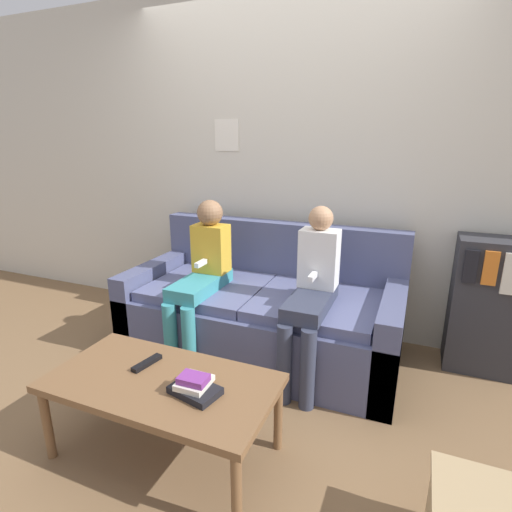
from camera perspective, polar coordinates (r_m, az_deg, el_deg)
The scene contains 9 objects.
ground_plane at distance 2.61m, azimuth -3.87°, elevation -18.90°, with size 10.00×10.00×0.00m, color brown.
wall_back at distance 3.17m, azimuth 4.87°, elevation 12.70°, with size 8.00×0.06×2.60m.
couch at distance 2.92m, azimuth 1.08°, elevation -8.10°, with size 1.90×0.91×0.90m.
coffee_table at distance 2.04m, azimuth -13.30°, elevation -17.79°, with size 1.09×0.56×0.41m.
person_left at distance 2.77m, azimuth -7.78°, elevation -2.30°, with size 0.24×0.61×1.10m.
person_right at distance 2.48m, azimuth 8.01°, elevation -4.75°, with size 0.24×0.61×1.11m.
tv_remote at distance 2.14m, azimuth -15.31°, elevation -14.52°, with size 0.07×0.17×0.02m.
book_stack at distance 1.89m, azimuth -8.77°, elevation -17.90°, with size 0.24×0.19×0.09m.
bookshelf at distance 3.04m, azimuth 30.30°, elevation -6.14°, with size 0.46×0.32×0.90m.
Camera 1 is at (0.97, -1.89, 1.51)m, focal length 28.00 mm.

